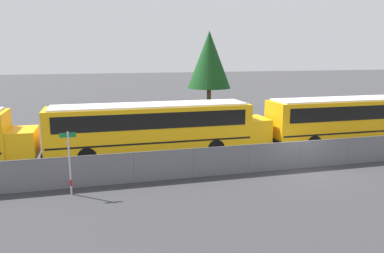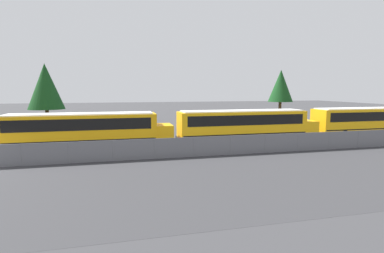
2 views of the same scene
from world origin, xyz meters
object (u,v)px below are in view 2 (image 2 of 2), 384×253
at_px(school_bus_5, 245,124).
at_px(tree_1, 281,86).
at_px(school_bus_6, 369,120).
at_px(school_bus_4, 86,129).
at_px(tree_0, 46,87).

xyz_separation_m(school_bus_5, tree_1, (12.39, 15.17, 3.73)).
bearing_deg(school_bus_6, school_bus_5, -178.53).
height_order(school_bus_5, tree_1, tree_1).
relative_size(school_bus_4, school_bus_6, 1.00).
relative_size(school_bus_5, tree_1, 1.70).
relative_size(school_bus_5, school_bus_6, 1.00).
xyz_separation_m(tree_0, tree_1, (32.84, 0.53, 0.15)).
bearing_deg(school_bus_5, tree_0, 144.39).
distance_m(school_bus_6, tree_0, 37.98).
height_order(school_bus_4, tree_0, tree_0).
bearing_deg(tree_1, school_bus_4, -150.15).
relative_size(school_bus_4, tree_1, 1.70).
distance_m(school_bus_4, school_bus_5, 14.35).
relative_size(school_bus_6, tree_1, 1.70).
xyz_separation_m(school_bus_4, tree_0, (-6.10, 14.81, 3.59)).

